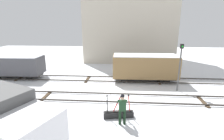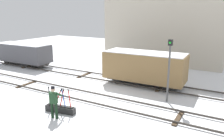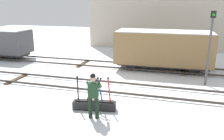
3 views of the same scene
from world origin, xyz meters
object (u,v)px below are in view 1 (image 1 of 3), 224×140
rail_worker (122,107)px  signal_post (180,63)px  switch_lever_frame (119,113)px  freight_car_far_end (145,66)px  freight_car_near_switch (11,65)px

rail_worker → signal_post: size_ratio=0.46×
switch_lever_frame → rail_worker: (0.22, -0.68, 0.78)m
freight_car_far_end → freight_car_near_switch: size_ratio=0.97×
freight_car_far_end → freight_car_near_switch: 13.55m
switch_lever_frame → signal_post: bearing=34.1°
switch_lever_frame → rail_worker: bearing=-81.4°
switch_lever_frame → rail_worker: 1.06m
freight_car_far_end → freight_car_near_switch: freight_car_far_end is taller
signal_post → switch_lever_frame: bearing=-136.6°
rail_worker → freight_car_far_end: bearing=65.3°
freight_car_far_end → freight_car_near_switch: (-13.55, 0.00, -0.14)m
rail_worker → signal_post: 7.06m
rail_worker → freight_car_far_end: (2.07, 7.54, 0.45)m
rail_worker → freight_car_far_end: size_ratio=0.29×
rail_worker → freight_car_near_switch: size_ratio=0.28×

